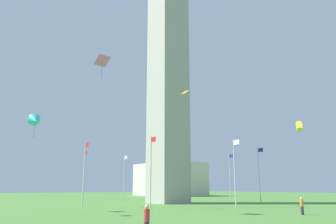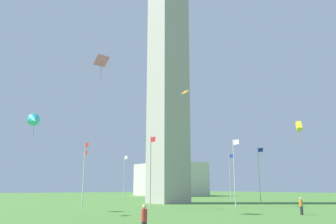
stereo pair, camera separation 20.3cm
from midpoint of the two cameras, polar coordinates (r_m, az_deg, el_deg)
ground_plane at (r=59.18m, az=0.10°, el=-15.02°), size 260.00×260.00×0.00m
obelisk_monument at (r=63.31m, az=0.09°, el=8.48°), size 5.56×5.56×50.55m
flagpole_n at (r=47.80m, az=11.20°, el=-9.45°), size 1.12×0.14×9.12m
flagpole_ne at (r=58.85m, az=15.14°, el=-9.78°), size 1.12×0.14×9.12m
flagpole_e at (r=69.25m, az=10.44°, el=-10.35°), size 1.12×0.14×9.12m
flagpole_se at (r=74.17m, az=1.88°, el=-10.67°), size 1.12×0.14×9.12m
flagpole_s at (r=71.88m, az=-7.23°, el=-10.52°), size 1.12×0.14×9.12m
flagpole_sw at (r=63.15m, az=-13.85°, el=-10.01°), size 1.12×0.14×9.12m
flagpole_w at (r=51.54m, az=-13.75°, el=-9.53°), size 1.12×0.14×9.12m
flagpole_nw at (r=44.17m, az=-2.79°, el=-9.44°), size 1.12×0.14×9.12m
person_red_shirt at (r=19.32m, az=-3.70°, el=-17.73°), size 0.32×0.32×1.71m
person_orange_shirt at (r=36.85m, az=21.54°, el=-14.45°), size 0.32×0.32×1.65m
kite_yellow_box at (r=45.78m, az=21.18°, el=-2.20°), size 1.21×1.27×2.40m
kite_pink_diamond at (r=38.53m, az=-10.93°, el=8.35°), size 1.26×1.52×2.48m
kite_cyan_delta at (r=42.09m, az=-21.32°, el=-1.31°), size 1.79×1.59×2.90m
kite_orange_diamond at (r=53.76m, az=2.96°, el=3.28°), size 1.15×0.96×1.81m
distant_building at (r=111.18m, az=0.39°, el=-11.23°), size 21.86×14.08×10.11m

